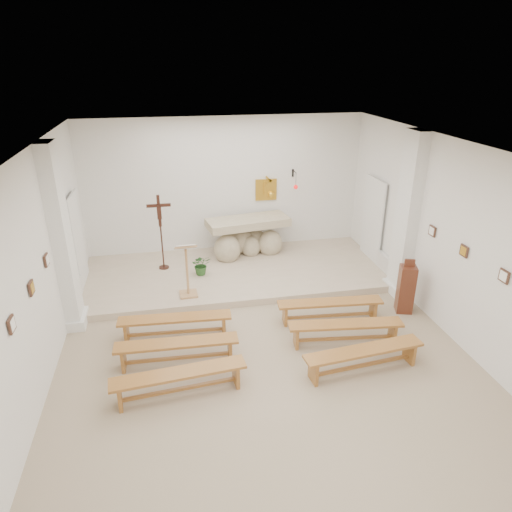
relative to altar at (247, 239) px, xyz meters
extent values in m
cube|color=tan|center=(-0.44, -4.38, -0.55)|extent=(7.00, 10.00, 0.00)
cube|color=white|center=(-3.93, -4.38, 1.20)|extent=(0.02, 10.00, 3.50)
cube|color=white|center=(3.05, -4.38, 1.20)|extent=(0.02, 10.00, 3.50)
cube|color=white|center=(-0.44, 0.61, 1.20)|extent=(7.00, 0.02, 3.50)
cube|color=silver|center=(-0.44, -4.38, 2.94)|extent=(7.00, 10.00, 0.02)
cube|color=#C7B199|center=(-0.44, -0.88, -0.48)|extent=(6.98, 3.00, 0.15)
cube|color=white|center=(-3.81, -2.38, 1.20)|extent=(0.26, 0.55, 3.50)
cube|color=white|center=(2.93, -2.38, 1.20)|extent=(0.26, 0.55, 3.50)
cube|color=gold|center=(0.61, 0.58, 1.10)|extent=(0.55, 0.04, 0.55)
cube|color=black|center=(1.31, 0.59, 1.50)|extent=(0.04, 0.02, 0.20)
cylinder|color=black|center=(1.31, 0.44, 1.57)|extent=(0.02, 0.30, 0.02)
cylinder|color=black|center=(1.31, 0.29, 1.40)|extent=(0.01, 0.01, 0.34)
sphere|color=red|center=(1.31, 0.29, 1.21)|extent=(0.11, 0.11, 0.11)
cube|color=#462B1E|center=(-3.91, -5.18, 1.17)|extent=(0.03, 0.20, 0.20)
cube|color=#462B1E|center=(-3.91, -4.18, 1.17)|extent=(0.03, 0.20, 0.20)
cube|color=#462B1E|center=(-3.91, -3.18, 1.17)|extent=(0.03, 0.20, 0.20)
cube|color=#462B1E|center=(3.03, -5.18, 1.17)|extent=(0.03, 0.20, 0.20)
cube|color=#462B1E|center=(3.03, -4.18, 1.17)|extent=(0.03, 0.20, 0.20)
cube|color=#462B1E|center=(3.03, -3.18, 1.17)|extent=(0.03, 0.20, 0.20)
cube|color=silver|center=(-3.87, -1.68, -0.28)|extent=(0.10, 0.85, 0.52)
cube|color=silver|center=(2.99, -1.68, -0.28)|extent=(0.10, 0.85, 0.52)
ellipsoid|color=#BEB391|center=(-0.54, -0.25, -0.12)|extent=(0.66, 0.56, 0.75)
ellipsoid|color=#BEB391|center=(0.59, -0.04, -0.14)|extent=(0.61, 0.52, 0.70)
ellipsoid|color=#BEB391|center=(-0.17, 0.17, -0.10)|extent=(0.70, 0.60, 0.66)
ellipsoid|color=#BEB391|center=(0.27, 0.21, -0.16)|extent=(0.57, 0.48, 0.61)
ellipsoid|color=#BEB391|center=(0.09, -0.04, -0.20)|extent=(0.48, 0.41, 0.57)
cube|color=#BEB391|center=(0.03, 0.00, 0.45)|extent=(2.13, 1.10, 0.20)
cube|color=tan|center=(-1.61, -1.91, -0.38)|extent=(0.38, 0.38, 0.04)
cylinder|color=tan|center=(-1.61, -1.91, 0.12)|extent=(0.05, 0.05, 1.05)
cube|color=tan|center=(-1.61, -1.93, 0.70)|extent=(0.45, 0.33, 0.17)
cube|color=white|center=(-1.61, -1.97, 0.75)|extent=(0.39, 0.27, 0.13)
cylinder|color=#351910|center=(-2.10, -0.43, -0.39)|extent=(0.24, 0.24, 0.03)
cylinder|color=#351910|center=(-2.10, -0.43, 0.14)|extent=(0.04, 0.04, 1.08)
cube|color=#351910|center=(-2.10, -0.43, 1.02)|extent=(0.07, 0.05, 0.74)
cube|color=#351910|center=(-2.10, -0.43, 1.15)|extent=(0.54, 0.06, 0.07)
cube|color=#351910|center=(-2.10, -0.46, 0.99)|extent=(0.10, 0.04, 0.31)
imported|color=#265421|center=(-1.25, -0.96, -0.16)|extent=(0.45, 0.39, 0.48)
cube|color=#5C2F1A|center=(2.66, -3.18, -0.05)|extent=(0.39, 0.39, 1.00)
cube|color=#5C2F1A|center=(2.66, -3.18, 0.52)|extent=(0.20, 0.10, 0.16)
cube|color=#9E682E|center=(-1.93, -3.23, -0.14)|extent=(2.06, 0.45, 0.05)
cube|color=#9E682E|center=(-2.81, -3.18, -0.36)|extent=(0.07, 0.30, 0.39)
cube|color=#9E682E|center=(-1.05, -3.29, -0.36)|extent=(0.07, 0.30, 0.39)
cube|color=#9E682E|center=(-1.93, -3.23, -0.44)|extent=(1.72, 0.17, 0.05)
cube|color=#9E682E|center=(1.04, -3.23, -0.14)|extent=(2.06, 0.50, 0.05)
cube|color=#9E682E|center=(0.16, -3.16, -0.36)|extent=(0.08, 0.30, 0.39)
cube|color=#9E682E|center=(1.92, -3.31, -0.36)|extent=(0.08, 0.30, 0.39)
cube|color=#9E682E|center=(1.04, -3.23, -0.44)|extent=(1.72, 0.20, 0.05)
cube|color=#9E682E|center=(-1.93, -4.04, -0.14)|extent=(2.06, 0.40, 0.05)
cube|color=#9E682E|center=(-2.81, -4.01, -0.36)|extent=(0.07, 0.30, 0.39)
cube|color=#9E682E|center=(-1.05, -4.07, -0.36)|extent=(0.07, 0.30, 0.39)
cube|color=#9E682E|center=(-1.93, -4.04, -0.44)|extent=(1.72, 0.12, 0.05)
cube|color=#9E682E|center=(1.04, -4.04, -0.14)|extent=(2.07, 0.56, 0.05)
cube|color=#9E682E|center=(0.17, -3.94, -0.36)|extent=(0.09, 0.30, 0.39)
cube|color=#9E682E|center=(1.92, -4.14, -0.36)|extent=(0.09, 0.30, 0.39)
cube|color=#9E682E|center=(1.04, -4.04, -0.44)|extent=(1.71, 0.26, 0.05)
cube|color=#9E682E|center=(-1.93, -4.85, -0.14)|extent=(2.07, 0.52, 0.05)
cube|color=#9E682E|center=(-2.81, -4.93, -0.36)|extent=(0.08, 0.30, 0.39)
cube|color=#9E682E|center=(-1.05, -4.76, -0.36)|extent=(0.08, 0.30, 0.39)
cube|color=#9E682E|center=(-1.93, -4.85, -0.44)|extent=(1.72, 0.22, 0.05)
cube|color=#9E682E|center=(1.04, -4.85, -0.14)|extent=(2.07, 0.53, 0.05)
cube|color=#9E682E|center=(0.17, -4.94, -0.36)|extent=(0.09, 0.30, 0.39)
cube|color=#9E682E|center=(1.92, -4.75, -0.36)|extent=(0.09, 0.30, 0.39)
cube|color=#9E682E|center=(1.04, -4.85, -0.44)|extent=(1.72, 0.23, 0.05)
camera|label=1|loc=(-1.89, -10.53, 4.21)|focal=32.00mm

